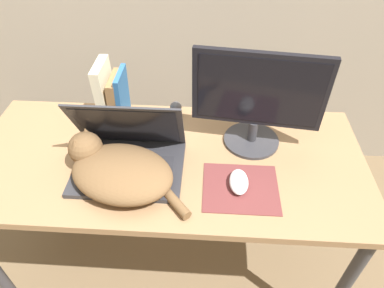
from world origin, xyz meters
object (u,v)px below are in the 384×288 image
object	(u,v)px
laptop	(129,155)
book_row	(112,97)
computer_mouse	(239,182)
cat	(117,169)
webcam	(176,108)
external_monitor	(258,99)

from	to	relation	value
laptop	book_row	world-z (taller)	laptop
computer_mouse	cat	bearing A→B (deg)	-179.54
book_row	webcam	size ratio (longest dim) A/B	3.54
cat	computer_mouse	distance (m)	0.40
computer_mouse	webcam	size ratio (longest dim) A/B	1.51
laptop	book_row	xyz separation A→B (m)	(-0.11, 0.25, 0.07)
laptop	external_monitor	bearing A→B (deg)	19.76
laptop	webcam	xyz separation A→B (m)	(0.13, 0.29, -0.00)
cat	book_row	world-z (taller)	book_row
book_row	webcam	distance (m)	0.25
computer_mouse	book_row	distance (m)	0.59
cat	book_row	distance (m)	0.34
external_monitor	book_row	xyz separation A→B (m)	(-0.54, 0.09, -0.08)
laptop	webcam	world-z (taller)	laptop
laptop	cat	world-z (taller)	laptop
book_row	computer_mouse	bearing A→B (deg)	-33.57
book_row	webcam	xyz separation A→B (m)	(0.24, 0.04, -0.07)
webcam	laptop	bearing A→B (deg)	-114.81
cat	external_monitor	world-z (taller)	external_monitor
external_monitor	computer_mouse	world-z (taller)	external_monitor
external_monitor	computer_mouse	size ratio (longest dim) A/B	4.12
laptop	computer_mouse	size ratio (longest dim) A/B	3.40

